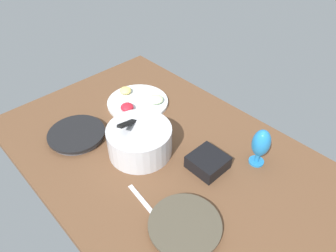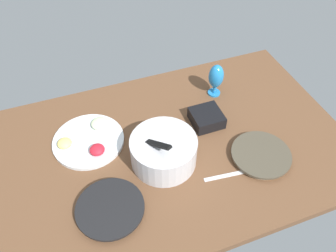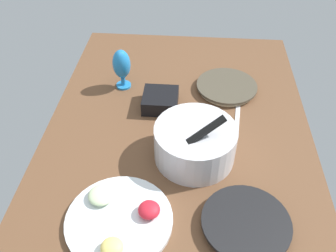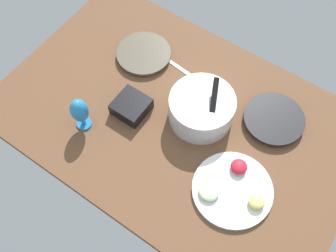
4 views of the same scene
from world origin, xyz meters
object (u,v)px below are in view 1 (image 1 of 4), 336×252
object	(u,v)px
dinner_plate_left	(185,226)
square_bowl_black	(208,162)
dinner_plate_right	(77,135)
fruit_platter	(138,102)
hurricane_glass_blue	(261,144)
mixing_bowl	(140,139)

from	to	relation	value
dinner_plate_left	square_bowl_black	xyz separation A→B (cm)	(13.92, -28.23, 2.04)
dinner_plate_left	dinner_plate_right	world-z (taller)	dinner_plate_right
fruit_platter	hurricane_glass_blue	size ratio (longest dim) A/B	1.80
hurricane_glass_blue	square_bowl_black	distance (cm)	23.36
square_bowl_black	mixing_bowl	bearing A→B (deg)	28.35
dinner_plate_right	square_bowl_black	size ratio (longest dim) A/B	1.87
mixing_bowl	dinner_plate_left	bearing A→B (deg)	162.17
dinner_plate_left	dinner_plate_right	xyz separation A→B (cm)	(69.62, 2.93, 0.23)
dinner_plate_right	hurricane_glass_blue	bearing A→B (deg)	-144.41
dinner_plate_left	hurricane_glass_blue	bearing A→B (deg)	-88.74
dinner_plate_right	fruit_platter	size ratio (longest dim) A/B	0.82
fruit_platter	square_bowl_black	distance (cm)	57.30
dinner_plate_right	fruit_platter	bearing A→B (deg)	-88.37
dinner_plate_left	fruit_platter	distance (cm)	79.14
dinner_plate_left	hurricane_glass_blue	xyz separation A→B (cm)	(1.02, -46.18, 9.59)
dinner_plate_left	mixing_bowl	xyz separation A→B (cm)	(41.49, -13.35, 5.81)
hurricane_glass_blue	dinner_plate_right	bearing A→B (deg)	35.59
dinner_plate_left	mixing_bowl	distance (cm)	43.97
dinner_plate_right	fruit_platter	xyz separation A→B (cm)	(1.09, -38.46, -0.22)
dinner_plate_right	mixing_bowl	size ratio (longest dim) A/B	0.94
dinner_plate_right	mixing_bowl	bearing A→B (deg)	-149.95
mixing_bowl	fruit_platter	size ratio (longest dim) A/B	0.87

